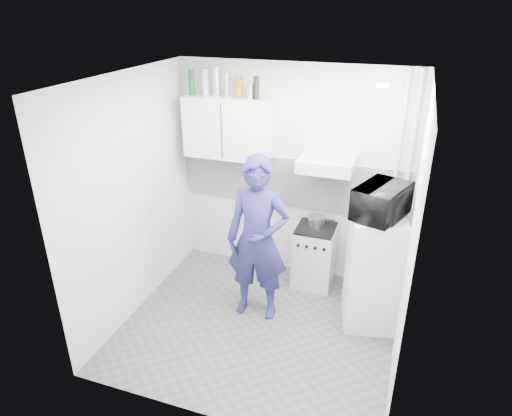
% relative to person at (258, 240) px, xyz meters
% --- Properties ---
extents(floor, '(2.80, 2.80, 0.00)m').
position_rel_person_xyz_m(floor, '(0.09, -0.24, -0.91)').
color(floor, '#575757').
rests_on(floor, ground).
extents(ceiling, '(2.80, 2.80, 0.00)m').
position_rel_person_xyz_m(ceiling, '(0.09, -0.24, 1.69)').
color(ceiling, white).
rests_on(ceiling, wall_back).
extents(wall_back, '(2.80, 0.00, 2.80)m').
position_rel_person_xyz_m(wall_back, '(0.09, 1.01, 0.39)').
color(wall_back, silver).
rests_on(wall_back, floor).
extents(wall_left, '(0.00, 2.60, 2.60)m').
position_rel_person_xyz_m(wall_left, '(-1.31, -0.24, 0.39)').
color(wall_left, silver).
rests_on(wall_left, floor).
extents(wall_right, '(0.00, 2.60, 2.60)m').
position_rel_person_xyz_m(wall_right, '(1.49, -0.24, 0.39)').
color(wall_right, silver).
rests_on(wall_right, floor).
extents(person, '(0.69, 0.48, 1.83)m').
position_rel_person_xyz_m(person, '(0.00, 0.00, 0.00)').
color(person, navy).
rests_on(person, floor).
extents(stove, '(0.46, 0.46, 0.74)m').
position_rel_person_xyz_m(stove, '(0.47, 0.76, -0.54)').
color(stove, silver).
rests_on(stove, floor).
extents(fridge, '(0.63, 0.63, 1.27)m').
position_rel_person_xyz_m(fridge, '(1.19, 0.22, -0.28)').
color(fridge, white).
rests_on(fridge, floor).
extents(stove_top, '(0.45, 0.45, 0.03)m').
position_rel_person_xyz_m(stove_top, '(0.47, 0.76, -0.16)').
color(stove_top, black).
rests_on(stove_top, stove).
extents(saucepan, '(0.20, 0.20, 0.11)m').
position_rel_person_xyz_m(saucepan, '(0.45, 0.83, -0.09)').
color(saucepan, silver).
rests_on(saucepan, stove_top).
extents(microwave, '(0.69, 0.57, 0.33)m').
position_rel_person_xyz_m(microwave, '(1.19, 0.22, 0.52)').
color(microwave, black).
rests_on(microwave, fridge).
extents(bottle_a, '(0.07, 0.07, 0.29)m').
position_rel_person_xyz_m(bottle_a, '(-1.09, 0.83, 1.43)').
color(bottle_a, '#144C1E').
rests_on(bottle_a, upper_cabinet).
extents(bottle_b, '(0.08, 0.08, 0.30)m').
position_rel_person_xyz_m(bottle_b, '(-0.92, 0.83, 1.44)').
color(bottle_b, '#B2B7BC').
rests_on(bottle_b, upper_cabinet).
extents(bottle_c, '(0.08, 0.08, 0.33)m').
position_rel_person_xyz_m(bottle_c, '(-0.78, 0.83, 1.45)').
color(bottle_c, silver).
rests_on(bottle_c, upper_cabinet).
extents(bottle_d, '(0.06, 0.06, 0.27)m').
position_rel_person_xyz_m(bottle_d, '(-0.65, 0.83, 1.42)').
color(bottle_d, silver).
rests_on(bottle_d, upper_cabinet).
extents(canister_a, '(0.09, 0.09, 0.23)m').
position_rel_person_xyz_m(canister_a, '(-0.51, 0.83, 1.40)').
color(canister_a, brown).
rests_on(canister_a, upper_cabinet).
extents(canister_b, '(0.09, 0.09, 0.16)m').
position_rel_person_xyz_m(canister_b, '(-0.38, 0.83, 1.37)').
color(canister_b, silver).
rests_on(canister_b, upper_cabinet).
extents(bottle_e, '(0.06, 0.06, 0.25)m').
position_rel_person_xyz_m(bottle_e, '(-0.31, 0.83, 1.41)').
color(bottle_e, black).
rests_on(bottle_e, upper_cabinet).
extents(upper_cabinet, '(1.00, 0.35, 0.70)m').
position_rel_person_xyz_m(upper_cabinet, '(-0.66, 0.83, 0.94)').
color(upper_cabinet, white).
rests_on(upper_cabinet, wall_back).
extents(range_hood, '(0.60, 0.50, 0.14)m').
position_rel_person_xyz_m(range_hood, '(0.54, 0.76, 0.66)').
color(range_hood, silver).
rests_on(range_hood, wall_back).
extents(backsplash, '(2.74, 0.03, 0.60)m').
position_rel_person_xyz_m(backsplash, '(0.09, 0.99, 0.29)').
color(backsplash, white).
rests_on(backsplash, wall_back).
extents(pipe_a, '(0.05, 0.05, 2.60)m').
position_rel_person_xyz_m(pipe_a, '(1.39, 0.93, 0.39)').
color(pipe_a, silver).
rests_on(pipe_a, floor).
extents(pipe_b, '(0.04, 0.04, 2.60)m').
position_rel_person_xyz_m(pipe_b, '(1.27, 0.93, 0.39)').
color(pipe_b, silver).
rests_on(pipe_b, floor).
extents(ceiling_spot_fixture, '(0.10, 0.10, 0.02)m').
position_rel_person_xyz_m(ceiling_spot_fixture, '(1.09, -0.04, 1.66)').
color(ceiling_spot_fixture, white).
rests_on(ceiling_spot_fixture, ceiling).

